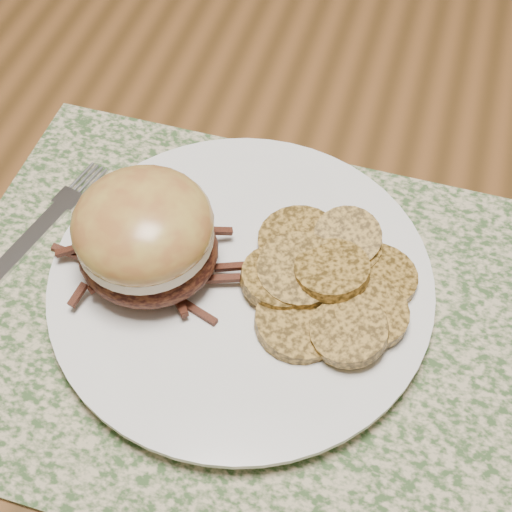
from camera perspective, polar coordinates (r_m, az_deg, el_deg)
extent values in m
cylinder|color=brown|center=(1.24, -12.22, 10.50)|extent=(0.06, 0.06, 0.71)
cube|color=#38542B|center=(0.51, -0.37, -5.08)|extent=(0.45, 0.33, 0.00)
cylinder|color=white|center=(0.52, -1.19, -2.15)|extent=(0.26, 0.26, 0.02)
ellipsoid|color=black|center=(0.50, -8.63, 0.53)|extent=(0.11, 0.10, 0.04)
cylinder|color=beige|center=(0.49, -8.90, 1.82)|extent=(0.10, 0.10, 0.01)
ellipsoid|color=#B18A3A|center=(0.48, -9.05, 2.55)|extent=(0.10, 0.10, 0.05)
cylinder|color=#A67A30|center=(0.52, 3.49, 1.19)|extent=(0.08, 0.08, 0.01)
cylinder|color=#A67A30|center=(0.52, 7.34, 1.43)|extent=(0.07, 0.07, 0.02)
cylinder|color=#A67A30|center=(0.51, 9.62, -1.60)|extent=(0.08, 0.08, 0.02)
cylinder|color=#A67A30|center=(0.50, 1.83, -1.83)|extent=(0.07, 0.07, 0.02)
cylinder|color=#A67A30|center=(0.50, 6.10, -1.12)|extent=(0.07, 0.07, 0.02)
cylinder|color=#A67A30|center=(0.49, 9.18, -4.57)|extent=(0.05, 0.05, 0.01)
cylinder|color=#A67A30|center=(0.49, 3.54, -5.22)|extent=(0.08, 0.08, 0.02)
cylinder|color=#A67A30|center=(0.48, 7.46, -5.96)|extent=(0.07, 0.07, 0.02)
cylinder|color=#A67A30|center=(0.52, 6.78, 0.80)|extent=(0.08, 0.08, 0.01)
cylinder|color=#A67A30|center=(0.50, 3.48, -1.16)|extent=(0.08, 0.09, 0.01)
cube|color=silver|center=(0.57, -19.05, -0.32)|extent=(0.04, 0.12, 0.00)
cube|color=silver|center=(0.59, -14.77, 4.43)|extent=(0.02, 0.02, 0.00)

